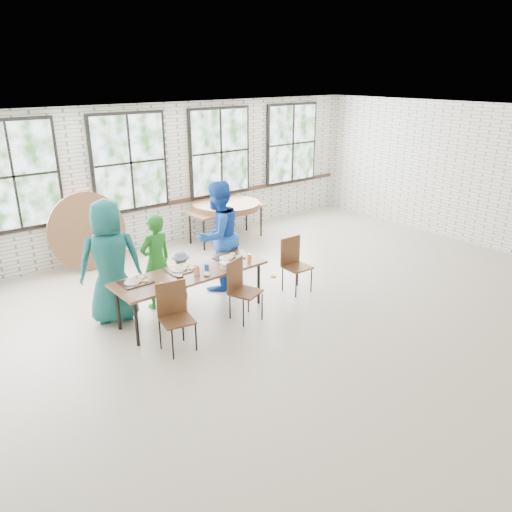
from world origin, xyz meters
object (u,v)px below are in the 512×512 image
Objects in this scene: chair_near_left at (174,310)px; chair_near_right at (240,285)px; dining_table at (191,275)px; storage_table at (226,210)px.

chair_near_left is 1.00× the size of chair_near_right.
chair_near_left is 1.23m from chair_near_right.
chair_near_right is at bearing -45.37° from dining_table.
chair_near_right is at bearing -126.34° from storage_table.
dining_table is at bearing 113.89° from chair_near_right.
dining_table and storage_table have the same top height.
dining_table is 3.74m from storage_table.
chair_near_left is 0.51× the size of storage_table.
chair_near_right is (0.54, -0.53, -0.13)m from dining_table.
chair_near_right is 3.83m from storage_table.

